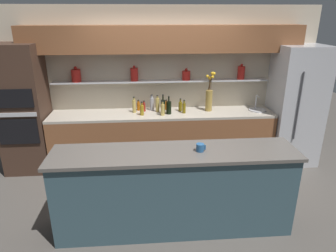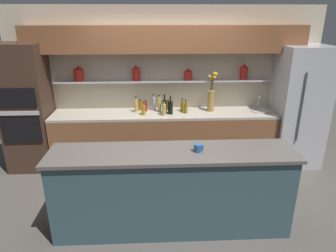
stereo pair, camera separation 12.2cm
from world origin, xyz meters
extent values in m
plane|color=#4C4742|center=(0.00, 0.00, 0.00)|extent=(12.00, 12.00, 0.00)
cube|color=beige|center=(0.00, 1.60, 1.30)|extent=(5.20, 0.10, 2.60)
cube|color=#B7B7BC|center=(-0.03, 1.46, 1.41)|extent=(3.59, 0.18, 0.02)
cylinder|color=#AD1E19|center=(-1.42, 1.45, 1.52)|extent=(0.15, 0.15, 0.20)
sphere|color=#AD1E19|center=(-1.42, 1.45, 1.65)|extent=(0.05, 0.05, 0.05)
cylinder|color=#AD1E19|center=(-0.48, 1.45, 1.53)|extent=(0.12, 0.12, 0.21)
sphere|color=#AD1E19|center=(-0.48, 1.45, 1.65)|extent=(0.04, 0.04, 0.04)
cylinder|color=#AD1E19|center=(0.38, 1.45, 1.50)|extent=(0.14, 0.14, 0.15)
sphere|color=#AD1E19|center=(0.38, 1.45, 1.59)|extent=(0.05, 0.05, 0.05)
cylinder|color=#AD1E19|center=(1.31, 1.45, 1.53)|extent=(0.12, 0.12, 0.22)
sphere|color=#AD1E19|center=(1.31, 1.45, 1.66)|extent=(0.04, 0.04, 0.04)
cube|color=brown|center=(0.00, 1.38, 2.09)|extent=(4.42, 0.34, 0.42)
cube|color=brown|center=(-0.03, 1.24, 0.44)|extent=(3.69, 0.62, 0.88)
cube|color=#ADA393|center=(-0.03, 1.24, 0.90)|extent=(3.69, 0.62, 0.04)
cube|color=#334C56|center=(0.00, -0.46, 0.49)|extent=(2.72, 0.55, 0.98)
cube|color=#56514C|center=(0.00, -0.46, 1.00)|extent=(2.78, 0.61, 0.04)
cube|color=#B7B7BC|center=(2.22, 1.20, 1.00)|extent=(0.77, 0.70, 2.00)
cylinder|color=#4C4C51|center=(2.08, 0.83, 1.10)|extent=(0.02, 0.02, 1.10)
cube|color=#3D281E|center=(-2.25, 1.24, 1.03)|extent=(0.70, 0.62, 2.06)
cube|color=black|center=(-2.25, 0.92, 0.78)|extent=(0.59, 0.02, 0.40)
cube|color=black|center=(-2.25, 0.92, 1.30)|extent=(0.59, 0.02, 0.28)
cube|color=#B7B7BC|center=(-2.25, 0.92, 1.05)|extent=(0.62, 0.02, 0.06)
cylinder|color=olive|center=(0.75, 1.30, 1.10)|extent=(0.11, 0.11, 0.35)
cylinder|color=#4C3319|center=(0.76, 1.31, 1.41)|extent=(0.03, 0.05, 0.27)
sphere|color=yellow|center=(0.80, 1.33, 1.55)|extent=(0.06, 0.06, 0.06)
cylinder|color=#4C3319|center=(0.75, 1.30, 1.38)|extent=(0.01, 0.03, 0.23)
sphere|color=yellow|center=(0.79, 1.29, 1.50)|extent=(0.04, 0.04, 0.04)
cylinder|color=#4C3319|center=(0.74, 1.31, 1.39)|extent=(0.03, 0.04, 0.23)
sphere|color=yellow|center=(0.71, 1.33, 1.50)|extent=(0.05, 0.05, 0.05)
cylinder|color=#4C3319|center=(0.75, 1.32, 1.37)|extent=(0.05, 0.02, 0.19)
sphere|color=yellow|center=(0.76, 1.36, 1.47)|extent=(0.06, 0.06, 0.06)
cylinder|color=#4C3319|center=(0.76, 1.31, 1.38)|extent=(0.02, 0.04, 0.22)
sphere|color=yellow|center=(0.80, 1.32, 1.49)|extent=(0.05, 0.05, 0.05)
cylinder|color=#4C3319|center=(0.78, 1.30, 1.41)|extent=(0.01, 0.02, 0.28)
sphere|color=yellow|center=(0.82, 1.31, 1.55)|extent=(0.05, 0.05, 0.05)
cylinder|color=#B7B7BC|center=(1.58, 1.24, 0.93)|extent=(0.29, 0.29, 0.02)
cylinder|color=#B7B7BC|center=(1.58, 1.35, 1.05)|extent=(0.02, 0.02, 0.22)
cylinder|color=#B7B7BC|center=(1.58, 1.29, 1.16)|extent=(0.02, 0.12, 0.02)
cylinder|color=#9E4C0A|center=(-0.43, 1.42, 0.99)|extent=(0.05, 0.05, 0.13)
cylinder|color=#9E4C0A|center=(-0.43, 1.42, 1.07)|extent=(0.03, 0.03, 0.04)
cylinder|color=black|center=(-0.43, 1.42, 1.10)|extent=(0.03, 0.03, 0.01)
cylinder|color=maroon|center=(-0.34, 1.36, 0.99)|extent=(0.05, 0.05, 0.14)
cylinder|color=maroon|center=(-0.34, 1.36, 1.07)|extent=(0.03, 0.03, 0.04)
cylinder|color=black|center=(-0.34, 1.36, 1.10)|extent=(0.03, 0.03, 0.01)
cylinder|color=tan|center=(-0.04, 1.11, 1.01)|extent=(0.07, 0.07, 0.18)
cylinder|color=tan|center=(-0.04, 1.11, 1.12)|extent=(0.03, 0.03, 0.04)
cylinder|color=black|center=(-0.04, 1.11, 1.15)|extent=(0.03, 0.03, 0.01)
cylinder|color=olive|center=(-0.37, 1.15, 1.00)|extent=(0.06, 0.06, 0.16)
cylinder|color=olive|center=(-0.37, 1.15, 1.11)|extent=(0.03, 0.03, 0.05)
cylinder|color=black|center=(-0.37, 1.15, 1.14)|extent=(0.03, 0.03, 0.01)
cylinder|color=#9E4C0A|center=(0.04, 1.42, 0.98)|extent=(0.06, 0.06, 0.13)
cylinder|color=#9E4C0A|center=(0.04, 1.42, 1.06)|extent=(0.03, 0.03, 0.04)
cylinder|color=black|center=(0.04, 1.42, 1.09)|extent=(0.03, 0.03, 0.01)
cylinder|color=tan|center=(-0.11, 1.31, 1.03)|extent=(0.06, 0.06, 0.23)
cylinder|color=tan|center=(-0.11, 1.31, 1.17)|extent=(0.03, 0.03, 0.04)
cylinder|color=black|center=(-0.11, 1.31, 1.20)|extent=(0.03, 0.03, 0.01)
cylinder|color=tan|center=(-0.50, 1.30, 1.02)|extent=(0.06, 0.06, 0.21)
cylinder|color=tan|center=(-0.50, 1.30, 1.15)|extent=(0.03, 0.03, 0.04)
cylinder|color=black|center=(-0.50, 1.30, 1.18)|extent=(0.03, 0.03, 0.01)
cylinder|color=brown|center=(0.32, 1.21, 1.00)|extent=(0.06, 0.06, 0.16)
cylinder|color=brown|center=(0.32, 1.21, 1.11)|extent=(0.03, 0.03, 0.05)
cylinder|color=black|center=(0.32, 1.21, 1.14)|extent=(0.03, 0.03, 0.01)
cylinder|color=black|center=(-0.03, 1.21, 1.03)|extent=(0.07, 0.07, 0.22)
cylinder|color=black|center=(-0.03, 1.21, 1.18)|extent=(0.02, 0.02, 0.08)
cylinder|color=black|center=(-0.03, 1.21, 1.23)|extent=(0.03, 0.03, 0.01)
cylinder|color=brown|center=(0.27, 1.32, 1.00)|extent=(0.06, 0.06, 0.15)
cylinder|color=brown|center=(0.27, 1.32, 1.10)|extent=(0.03, 0.03, 0.05)
cylinder|color=black|center=(0.27, 1.32, 1.13)|extent=(0.03, 0.03, 0.01)
cylinder|color=gray|center=(-0.20, 1.41, 1.03)|extent=(0.07, 0.07, 0.21)
cylinder|color=gray|center=(-0.20, 1.41, 1.16)|extent=(0.03, 0.03, 0.04)
cylinder|color=black|center=(-0.20, 1.41, 1.19)|extent=(0.03, 0.03, 0.01)
cylinder|color=black|center=(0.07, 1.18, 1.02)|extent=(0.08, 0.08, 0.21)
cylinder|color=black|center=(0.07, 1.18, 1.17)|extent=(0.02, 0.02, 0.08)
cylinder|color=black|center=(0.07, 1.18, 1.21)|extent=(0.03, 0.03, 0.01)
cylinder|color=#235184|center=(0.28, -0.48, 1.06)|extent=(0.09, 0.09, 0.09)
cube|color=#235184|center=(0.33, -0.48, 1.06)|extent=(0.02, 0.01, 0.06)
camera|label=1|loc=(-0.31, -3.47, 2.46)|focal=32.00mm
camera|label=2|loc=(-0.19, -3.48, 2.46)|focal=32.00mm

